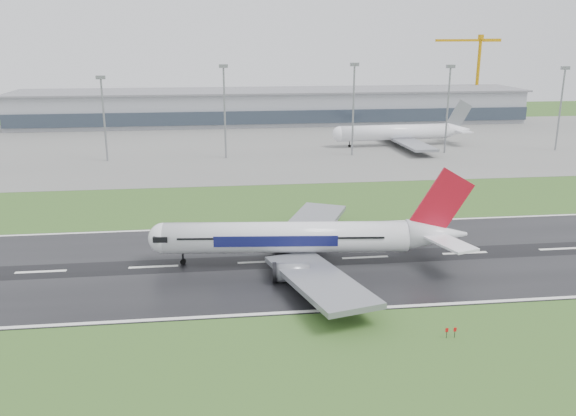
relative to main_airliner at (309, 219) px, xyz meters
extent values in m
plane|color=#2E531E|center=(11.31, 1.68, -8.80)|extent=(520.00, 520.00, 0.00)
cube|color=black|center=(11.31, 1.68, -8.75)|extent=(400.00, 45.00, 0.10)
cube|color=slate|center=(11.31, 126.68, -8.76)|extent=(400.00, 130.00, 0.08)
cube|color=gray|center=(11.31, 186.68, -1.30)|extent=(240.00, 36.00, 15.00)
cylinder|color=gray|center=(-53.19, 101.68, 4.82)|extent=(0.64, 0.64, 27.23)
cylinder|color=gray|center=(-13.20, 101.68, 6.49)|extent=(0.64, 0.64, 30.57)
cylinder|color=gray|center=(31.37, 101.68, 6.63)|extent=(0.64, 0.64, 30.86)
cylinder|color=gray|center=(65.54, 101.68, 6.20)|extent=(0.64, 0.64, 30.00)
cylinder|color=gray|center=(108.18, 101.68, 5.81)|extent=(0.64, 0.64, 29.21)
camera|label=1|loc=(-16.40, -103.64, 32.53)|focal=37.37mm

